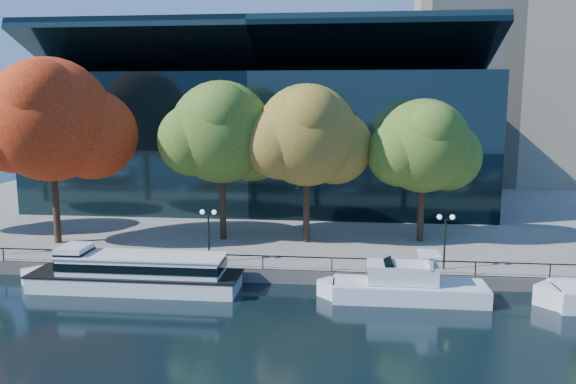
# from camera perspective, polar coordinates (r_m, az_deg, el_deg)

# --- Properties ---
(ground) EXTENTS (160.00, 160.00, 0.00)m
(ground) POSITION_cam_1_polar(r_m,az_deg,el_deg) (38.43, -3.29, -10.60)
(ground) COLOR black
(ground) RESTS_ON ground
(promenade) EXTENTS (90.00, 67.08, 1.00)m
(promenade) POSITION_cam_1_polar(r_m,az_deg,el_deg) (73.36, 1.28, -0.63)
(promenade) COLOR slate
(promenade) RESTS_ON ground
(railing) EXTENTS (88.20, 0.08, 0.99)m
(railing) POSITION_cam_1_polar(r_m,az_deg,el_deg) (40.90, -2.58, -6.52)
(railing) COLOR black
(railing) RESTS_ON promenade
(convention_building) EXTENTS (50.00, 24.57, 21.43)m
(convention_building) POSITION_cam_1_polar(r_m,az_deg,el_deg) (68.34, -2.37, 5.40)
(convention_building) COLOR black
(convention_building) RESTS_ON ground
(tour_boat) EXTENTS (16.03, 3.58, 3.04)m
(tour_boat) POSITION_cam_1_polar(r_m,az_deg,el_deg) (40.95, -15.74, -7.78)
(tour_boat) COLOR white
(tour_boat) RESTS_ON ground
(cruiser_near) EXTENTS (11.15, 2.87, 3.23)m
(cruiser_near) POSITION_cam_1_polar(r_m,az_deg,el_deg) (38.27, 11.55, -9.28)
(cruiser_near) COLOR silver
(cruiser_near) RESTS_ON ground
(tree_1) EXTENTS (12.87, 10.55, 15.66)m
(tree_1) POSITION_cam_1_polar(r_m,az_deg,el_deg) (50.84, -22.82, 6.54)
(tree_1) COLOR black
(tree_1) RESTS_ON promenade
(tree_2) EXTENTS (10.97, 9.00, 13.79)m
(tree_2) POSITION_cam_1_polar(r_m,az_deg,el_deg) (48.59, -6.58, 5.83)
(tree_2) COLOR black
(tree_2) RESTS_ON promenade
(tree_3) EXTENTS (10.75, 8.81, 13.50)m
(tree_3) POSITION_cam_1_polar(r_m,az_deg,el_deg) (47.30, 2.12, 5.56)
(tree_3) COLOR black
(tree_3) RESTS_ON promenade
(tree_4) EXTENTS (9.96, 8.17, 12.27)m
(tree_4) POSITION_cam_1_polar(r_m,az_deg,el_deg) (49.08, 13.78, 4.37)
(tree_4) COLOR black
(tree_4) RESTS_ON promenade
(lamp_1) EXTENTS (1.26, 0.36, 4.03)m
(lamp_1) POSITION_cam_1_polar(r_m,az_deg,el_deg) (42.42, -8.09, -3.18)
(lamp_1) COLOR black
(lamp_1) RESTS_ON promenade
(lamp_2) EXTENTS (1.26, 0.36, 4.03)m
(lamp_2) POSITION_cam_1_polar(r_m,az_deg,el_deg) (41.78, 15.70, -3.63)
(lamp_2) COLOR black
(lamp_2) RESTS_ON promenade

